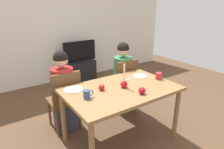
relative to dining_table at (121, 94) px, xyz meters
The scene contains 17 objects.
ground_plane 0.67m from the dining_table, ahead, with size 7.68×7.68×0.00m, color brown.
back_wall 2.68m from the dining_table, 90.00° to the left, with size 6.40×0.10×2.60m, color silver.
dining_table is the anchor object (origin of this frame).
chair_left 0.81m from the dining_table, 130.42° to the left, with size 0.40×0.40×0.90m.
chair_right 0.81m from the dining_table, 49.84° to the left, with size 0.40×0.40×0.90m.
person_left_child 0.83m from the dining_table, 128.95° to the left, with size 0.30×0.30×1.17m.
person_right_child 0.83m from the dining_table, 51.30° to the left, with size 0.30×0.30×1.17m.
tv_stand 2.40m from the dining_table, 77.15° to the left, with size 0.64×0.40×0.48m, color black.
tv 2.36m from the dining_table, 77.15° to the left, with size 0.79×0.05×0.46m.
candle_centerpiece 0.15m from the dining_table, 13.64° to the right, with size 0.09×0.09×0.31m.
plate_left 0.59m from the dining_table, 151.40° to the left, with size 0.23×0.23×0.01m, color silver.
plate_right 0.51m from the dining_table, 20.54° to the left, with size 0.20×0.20×0.01m, color white.
mug_left 0.50m from the dining_table, behind, with size 0.12×0.08×0.10m.
mug_right 0.63m from the dining_table, ahead, with size 0.13×0.08×0.09m.
fork_right 0.35m from the dining_table, 29.92° to the left, with size 0.18×0.01×0.01m, color silver.
apple_near_candle 0.32m from the dining_table, 70.19° to the right, with size 0.08×0.08×0.08m, color #B31223.
apple_by_left_plate 0.28m from the dining_table, 160.74° to the left, with size 0.08×0.08×0.08m, color red.
Camera 1 is at (-1.36, -1.80, 1.75)m, focal length 31.54 mm.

